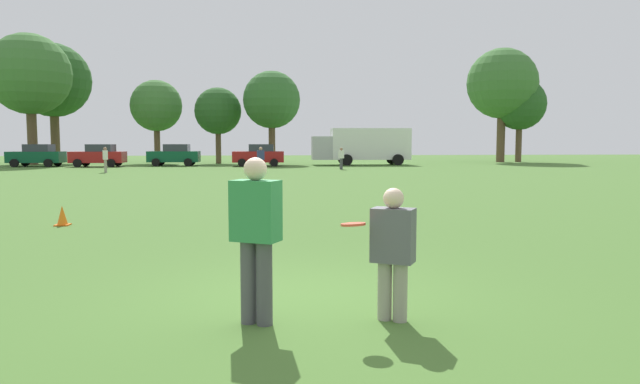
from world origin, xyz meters
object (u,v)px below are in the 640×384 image
object	(u,v)px
traffic_cone	(62,216)
parked_car_center	(175,155)
bystander_field_marshal	(341,157)
parked_car_near_left	(37,155)
box_truck	(363,145)
frisbee	(353,224)
parked_car_mid_left	(99,155)
player_thrower	(256,231)
bystander_far_jogger	(261,158)
player_defender	(393,247)
bystander_sideline_watcher	(105,158)
parked_car_mid_right	(259,155)

from	to	relation	value
traffic_cone	parked_car_center	xyz separation A→B (m)	(-2.56, 34.96, 0.69)
parked_car_center	bystander_field_marshal	xyz separation A→B (m)	(13.08, -7.51, -0.03)
parked_car_near_left	box_truck	size ratio (longest dim) A/B	0.50
bystander_field_marshal	frisbee	bearing A→B (deg)	-97.67
parked_car_near_left	parked_car_mid_left	distance (m)	5.05
frisbee	parked_car_mid_left	distance (m)	44.24
player_thrower	bystander_far_jogger	bearing A→B (deg)	90.06
box_truck	bystander_field_marshal	size ratio (longest dim) A/B	5.40
traffic_cone	bystander_field_marshal	bearing A→B (deg)	69.04
traffic_cone	bystander_far_jogger	world-z (taller)	bystander_far_jogger
player_defender	parked_car_mid_left	bearing A→B (deg)	109.29
box_truck	bystander_sideline_watcher	size ratio (longest dim) A/B	5.12
parked_car_mid_right	traffic_cone	bearing A→B (deg)	-97.61
player_defender	parked_car_mid_right	world-z (taller)	parked_car_mid_right
player_thrower	player_defender	world-z (taller)	player_thrower
parked_car_mid_left	box_truck	world-z (taller)	box_truck
parked_car_center	player_defender	bearing A→B (deg)	-78.47
box_truck	parked_car_near_left	bearing A→B (deg)	-177.76
player_defender	frisbee	bearing A→B (deg)	-165.42
box_truck	bystander_far_jogger	size ratio (longest dim) A/B	5.11
parked_car_center	bystander_far_jogger	bearing A→B (deg)	-58.25
player_thrower	parked_car_mid_left	distance (m)	43.77
player_defender	parked_car_near_left	size ratio (longest dim) A/B	0.35
player_thrower	parked_car_near_left	xyz separation A→B (m)	(-18.14, 42.37, -0.10)
parked_car_near_left	parked_car_center	size ratio (longest dim) A/B	1.00
bystander_far_jogger	parked_car_center	bearing A→B (deg)	121.75
parked_car_near_left	player_thrower	bearing A→B (deg)	-66.82
player_defender	parked_car_mid_right	bearing A→B (deg)	92.34
parked_car_near_left	bystander_field_marshal	xyz separation A→B (m)	(23.97, -6.99, -0.03)
parked_car_near_left	parked_car_mid_right	xyz separation A→B (m)	(17.94, -0.80, 0.00)
parked_car_mid_right	bystander_sideline_watcher	size ratio (longest dim) A/B	2.54
parked_car_near_left	box_truck	distance (m)	27.03
parked_car_near_left	parked_car_mid_left	xyz separation A→B (m)	(5.02, -0.61, 0.00)
frisbee	parked_car_mid_left	size ratio (longest dim) A/B	0.06
traffic_cone	parked_car_near_left	distance (m)	36.98
parked_car_center	bystander_field_marshal	bearing A→B (deg)	-29.85
player_defender	parked_car_center	bearing A→B (deg)	101.53
parked_car_center	box_truck	size ratio (longest dim) A/B	0.50
parked_car_mid_left	parked_car_mid_right	distance (m)	12.93
parked_car_near_left	bystander_sideline_watcher	distance (m)	12.58
parked_car_center	bystander_far_jogger	world-z (taller)	parked_car_center
parked_car_center	frisbee	bearing A→B (deg)	-79.10
bystander_sideline_watcher	frisbee	bearing A→B (deg)	-71.10
bystander_field_marshal	bystander_sideline_watcher	bearing A→B (deg)	-170.23
bystander_sideline_watcher	parked_car_mid_left	bearing A→B (deg)	107.83
parked_car_mid_left	bystander_far_jogger	xyz separation A→B (m)	(13.09, -10.54, 0.02)
bystander_far_jogger	bystander_field_marshal	size ratio (longest dim) A/B	1.06
bystander_sideline_watcher	bystander_field_marshal	size ratio (longest dim) A/B	1.05
bystander_sideline_watcher	bystander_far_jogger	world-z (taller)	bystander_far_jogger
bystander_sideline_watcher	bystander_field_marshal	xyz separation A→B (m)	(16.01, 2.76, -0.05)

